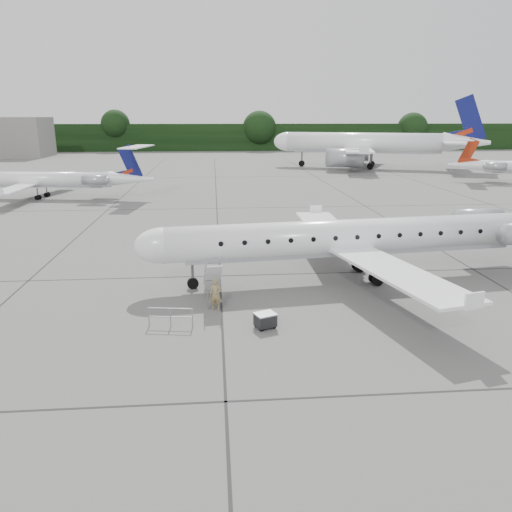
{
  "coord_description": "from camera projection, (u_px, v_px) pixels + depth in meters",
  "views": [
    {
      "loc": [
        -7.16,
        -26.58,
        10.19
      ],
      "look_at": [
        -4.81,
        1.43,
        2.3
      ],
      "focal_mm": 35.0,
      "sensor_mm": 36.0,
      "label": 1
    }
  ],
  "objects": [
    {
      "name": "ground",
      "position": [
        341.0,
        299.0,
        28.83
      ],
      "size": [
        320.0,
        320.0,
        0.0
      ],
      "primitive_type": "plane",
      "color": "#5D5D5B",
      "rests_on": "ground"
    },
    {
      "name": "passenger",
      "position": [
        216.0,
        294.0,
        26.98
      ],
      "size": [
        0.74,
        0.58,
        1.78
      ],
      "primitive_type": "imported",
      "rotation": [
        0.0,
        0.0,
        -0.27
      ],
      "color": "olive",
      "rests_on": "ground"
    },
    {
      "name": "safety_railing",
      "position": [
        170.0,
        318.0,
        24.87
      ],
      "size": [
        2.19,
        0.4,
        1.0
      ],
      "primitive_type": null,
      "rotation": [
        0.0,
        0.0,
        -0.14
      ],
      "color": "gray",
      "rests_on": "ground"
    },
    {
      "name": "bg_regional_left",
      "position": [
        33.0,
        172.0,
        63.41
      ],
      "size": [
        28.21,
        22.21,
        6.74
      ],
      "primitive_type": null,
      "rotation": [
        0.0,
        0.0,
        -0.15
      ],
      "color": "white",
      "rests_on": "ground"
    },
    {
      "name": "main_regional_jet",
      "position": [
        354.0,
        220.0,
        31.43
      ],
      "size": [
        32.72,
        25.21,
        7.81
      ],
      "primitive_type": null,
      "rotation": [
        0.0,
        0.0,
        0.11
      ],
      "color": "white",
      "rests_on": "ground"
    },
    {
      "name": "treeline",
      "position": [
        236.0,
        137.0,
        152.47
      ],
      "size": [
        260.0,
        4.0,
        8.0
      ],
      "primitive_type": "cube",
      "color": "black",
      "rests_on": "ground"
    },
    {
      "name": "bg_narrowbody",
      "position": [
        363.0,
        133.0,
        100.05
      ],
      "size": [
        46.41,
        39.97,
        14.02
      ],
      "primitive_type": null,
      "rotation": [
        0.0,
        0.0,
        -0.36
      ],
      "color": "white",
      "rests_on": "ground"
    },
    {
      "name": "baggage_cart",
      "position": [
        265.0,
        320.0,
        24.8
      ],
      "size": [
        1.18,
        1.08,
        0.83
      ],
      "primitive_type": null,
      "rotation": [
        0.0,
        0.0,
        0.39
      ],
      "color": "black",
      "rests_on": "ground"
    },
    {
      "name": "airstair",
      "position": [
        213.0,
        281.0,
        28.18
      ],
      "size": [
        1.12,
        2.52,
        2.45
      ],
      "primitive_type": null,
      "rotation": [
        0.0,
        0.0,
        0.11
      ],
      "color": "white",
      "rests_on": "ground"
    }
  ]
}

